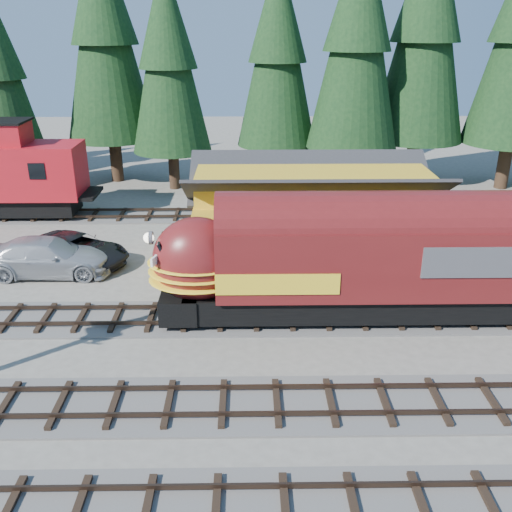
{
  "coord_description": "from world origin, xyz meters",
  "views": [
    {
      "loc": [
        -3.33,
        -17.63,
        11.89
      ],
      "look_at": [
        -3.0,
        4.0,
        2.93
      ],
      "focal_mm": 40.0,
      "sensor_mm": 36.0,
      "label": 1
    }
  ],
  "objects_px": {
    "depot": "(312,207)",
    "locomotive": "(331,265)",
    "pickup_truck_b": "(48,257)",
    "pickup_truck_a": "(77,250)"
  },
  "relations": [
    {
      "from": "depot",
      "to": "locomotive",
      "type": "relative_size",
      "value": 0.82
    },
    {
      "from": "depot",
      "to": "pickup_truck_b",
      "type": "xyz_separation_m",
      "value": [
        -13.36,
        -1.61,
        -2.03
      ]
    },
    {
      "from": "locomotive",
      "to": "pickup_truck_a",
      "type": "relative_size",
      "value": 2.74
    },
    {
      "from": "locomotive",
      "to": "pickup_truck_b",
      "type": "bearing_deg",
      "value": 160.06
    },
    {
      "from": "depot",
      "to": "pickup_truck_b",
      "type": "relative_size",
      "value": 2.0
    },
    {
      "from": "depot",
      "to": "pickup_truck_a",
      "type": "xyz_separation_m",
      "value": [
        -12.3,
        -0.33,
        -2.17
      ]
    },
    {
      "from": "locomotive",
      "to": "depot",
      "type": "bearing_deg",
      "value": 90.94
    },
    {
      "from": "depot",
      "to": "locomotive",
      "type": "xyz_separation_m",
      "value": [
        0.11,
        -6.5,
        -0.46
      ]
    },
    {
      "from": "pickup_truck_a",
      "to": "locomotive",
      "type": "bearing_deg",
      "value": -89.8
    },
    {
      "from": "depot",
      "to": "pickup_truck_b",
      "type": "bearing_deg",
      "value": -173.12
    }
  ]
}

